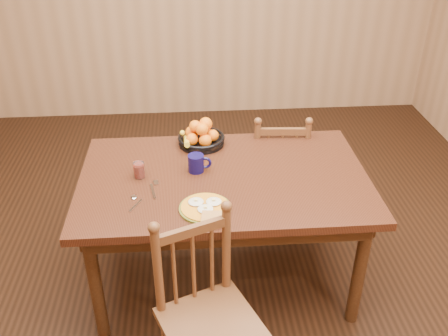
{
  "coord_description": "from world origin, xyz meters",
  "views": [
    {
      "loc": [
        -0.18,
        -2.34,
        2.22
      ],
      "look_at": [
        0.0,
        0.0,
        0.8
      ],
      "focal_mm": 40.0,
      "sensor_mm": 36.0,
      "label": 1
    }
  ],
  "objects": [
    {
      "name": "fruit_bowl",
      "position": [
        -0.11,
        0.38,
        0.81
      ],
      "size": [
        0.29,
        0.29,
        0.17
      ],
      "color": "black",
      "rests_on": "dining_table"
    },
    {
      "name": "coffee_mug",
      "position": [
        -0.15,
        0.06,
        0.8
      ],
      "size": [
        0.13,
        0.09,
        0.1
      ],
      "color": "#0D0A37",
      "rests_on": "dining_table"
    },
    {
      "name": "chair_far",
      "position": [
        0.42,
        0.56,
        0.42
      ],
      "size": [
        0.42,
        0.4,
        0.86
      ],
      "rotation": [
        0.0,
        0.0,
        3.07
      ],
      "color": "#543219",
      "rests_on": "ground"
    },
    {
      "name": "fork",
      "position": [
        -0.38,
        -0.1,
        0.75
      ],
      "size": [
        0.05,
        0.18,
        0.0
      ],
      "rotation": [
        0.0,
        0.0,
        0.18
      ],
      "color": "silver",
      "rests_on": "dining_table"
    },
    {
      "name": "breakfast_plate",
      "position": [
        -0.12,
        -0.32,
        0.76
      ],
      "size": [
        0.26,
        0.29,
        0.04
      ],
      "color": "#59601E",
      "rests_on": "dining_table"
    },
    {
      "name": "chair_near",
      "position": [
        -0.13,
        -0.73,
        0.45
      ],
      "size": [
        0.54,
        0.53,
        0.92
      ],
      "rotation": [
        0.0,
        0.0,
        0.39
      ],
      "color": "#543219",
      "rests_on": "ground"
    },
    {
      "name": "dining_table",
      "position": [
        0.0,
        0.0,
        0.67
      ],
      "size": [
        1.6,
        1.0,
        0.75
      ],
      "color": "black",
      "rests_on": "ground"
    },
    {
      "name": "spoon",
      "position": [
        -0.48,
        -0.21,
        0.75
      ],
      "size": [
        0.07,
        0.15,
        0.01
      ],
      "rotation": [
        0.0,
        0.0,
        -0.49
      ],
      "color": "silver",
      "rests_on": "dining_table"
    },
    {
      "name": "room",
      "position": [
        0.0,
        0.0,
        1.35
      ],
      "size": [
        4.52,
        5.02,
        2.72
      ],
      "color": "black",
      "rests_on": "ground"
    },
    {
      "name": "juice_glass",
      "position": [
        -0.47,
        0.02,
        0.79
      ],
      "size": [
        0.06,
        0.06,
        0.09
      ],
      "color": "silver",
      "rests_on": "dining_table"
    }
  ]
}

